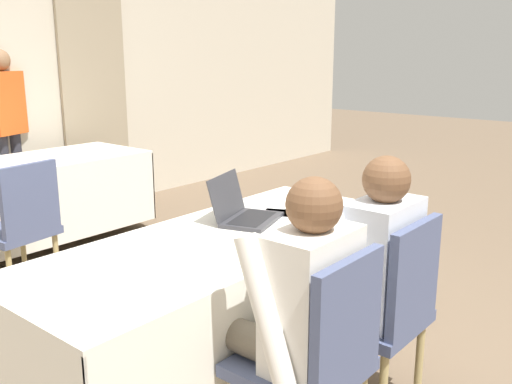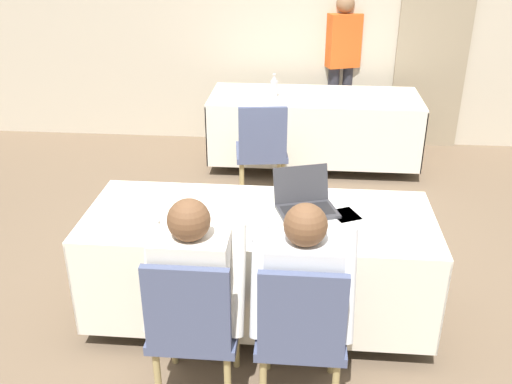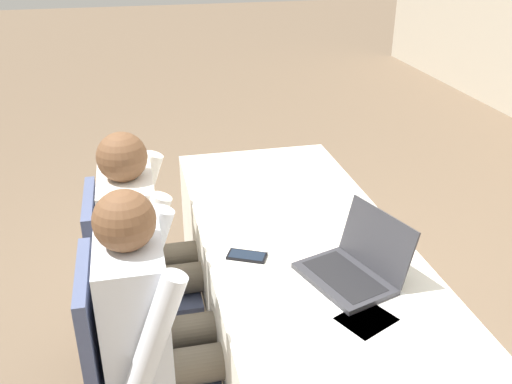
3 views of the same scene
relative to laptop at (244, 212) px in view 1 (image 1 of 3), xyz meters
The scene contains 15 objects.
ground_plane 0.82m from the laptop, 160.49° to the right, with size 24.00×24.00×0.00m, color brown.
curtain_panel 3.39m from the laptop, 67.54° to the left, with size 0.74×0.04×2.65m.
conference_table_near 0.35m from the laptop, 160.49° to the right, with size 2.04×0.81×0.72m.
conference_table_far 2.43m from the laptop, 88.30° to the left, with size 2.04×0.81×0.72m.
laptop is the anchor object (origin of this frame).
cell_phone 0.41m from the laptop, 122.02° to the right, with size 0.13×0.17×0.01m.
paper_beside_laptop 0.18m from the laptop, ahead, with size 0.32×0.36×0.00m.
paper_centre_table 0.94m from the laptop, 162.04° to the right, with size 0.29×0.35×0.00m.
paper_left_edge 0.31m from the laptop, 16.66° to the right, with size 0.32×0.36×0.00m.
chair_near_left 1.01m from the laptop, 123.34° to the right, with size 0.44×0.44×0.89m.
chair_near_right 0.85m from the laptop, 90.23° to the right, with size 0.44×0.44×0.89m.
chair_far_spare 1.65m from the laptop, 103.51° to the left, with size 0.50×0.50×0.89m.
person_checkered_shirt 0.89m from the laptop, 127.01° to the right, with size 0.50×0.52×1.15m.
person_white_shirt 0.71m from the laptop, 90.26° to the right, with size 0.50×0.52×1.15m.
person_red_shirt 3.15m from the laptop, 83.56° to the left, with size 0.39×0.31×1.59m.
Camera 1 is at (-1.84, -1.74, 1.56)m, focal length 40.00 mm.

